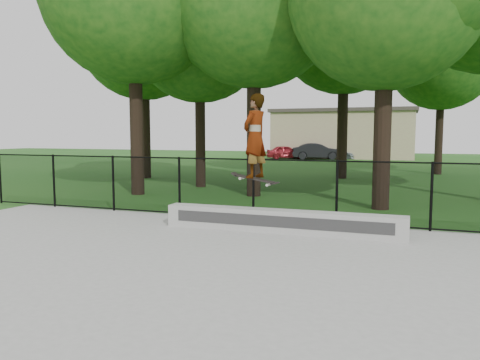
{
  "coord_description": "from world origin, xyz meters",
  "views": [
    {
      "loc": [
        3.5,
        -4.78,
        2.15
      ],
      "look_at": [
        0.27,
        4.2,
        1.2
      ],
      "focal_mm": 35.0,
      "sensor_mm": 36.0,
      "label": 1
    }
  ],
  "objects_px": {
    "car_c": "(337,153)",
    "skater_airborne": "(255,137)",
    "grind_ledge": "(281,221)",
    "car_b": "(317,151)",
    "car_a": "(286,152)"
  },
  "relations": [
    {
      "from": "car_a",
      "to": "car_b",
      "type": "bearing_deg",
      "value": -115.45
    },
    {
      "from": "car_c",
      "to": "skater_airborne",
      "type": "relative_size",
      "value": 1.68
    },
    {
      "from": "grind_ledge",
      "to": "car_b",
      "type": "xyz_separation_m",
      "value": [
        -4.66,
        29.41,
        0.38
      ]
    },
    {
      "from": "car_a",
      "to": "car_b",
      "type": "relative_size",
      "value": 0.9
    },
    {
      "from": "grind_ledge",
      "to": "car_c",
      "type": "bearing_deg",
      "value": 95.99
    },
    {
      "from": "car_a",
      "to": "car_c",
      "type": "xyz_separation_m",
      "value": [
        4.09,
        1.54,
        -0.06
      ]
    },
    {
      "from": "grind_ledge",
      "to": "car_c",
      "type": "distance_m",
      "value": 31.21
    },
    {
      "from": "grind_ledge",
      "to": "skater_airborne",
      "type": "height_order",
      "value": "skater_airborne"
    },
    {
      "from": "grind_ledge",
      "to": "skater_airborne",
      "type": "relative_size",
      "value": 2.66
    },
    {
      "from": "car_b",
      "to": "car_c",
      "type": "bearing_deg",
      "value": -55.45
    },
    {
      "from": "grind_ledge",
      "to": "car_b",
      "type": "bearing_deg",
      "value": 99.0
    },
    {
      "from": "grind_ledge",
      "to": "car_a",
      "type": "relative_size",
      "value": 1.54
    },
    {
      "from": "grind_ledge",
      "to": "car_c",
      "type": "height_order",
      "value": "car_c"
    },
    {
      "from": "car_c",
      "to": "skater_airborne",
      "type": "distance_m",
      "value": 31.25
    },
    {
      "from": "car_b",
      "to": "car_c",
      "type": "distance_m",
      "value": 2.15
    }
  ]
}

